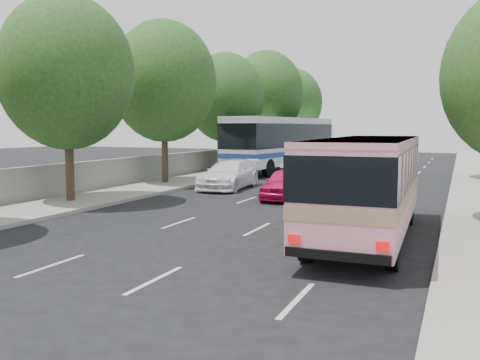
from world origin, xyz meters
The scene contains 14 objects.
ground centered at (0.00, 0.00, 0.00)m, with size 120.00×120.00×0.00m, color black.
sidewalk_left centered at (-8.50, 20.00, 0.07)m, with size 4.00×90.00×0.15m, color #9E998E.
low_wall centered at (-10.30, 20.00, 0.90)m, with size 0.30×90.00×1.50m, color #9E998E.
tree_left_b centered at (-8.42, 5.94, 5.82)m, with size 5.70×5.70×8.88m.
tree_left_c centered at (-8.62, 13.94, 6.12)m, with size 6.00×6.00×9.35m.
tree_left_d centered at (-8.52, 21.94, 5.63)m, with size 5.52×5.52×8.60m.
tree_left_e centered at (-8.42, 29.94, 6.43)m, with size 6.30×6.30×9.82m.
tree_left_f centered at (-8.62, 37.94, 6.00)m, with size 5.88×5.88×9.16m.
pink_bus centered at (4.50, 4.00, 1.85)m, with size 2.68×9.41×2.98m.
pink_taxi centered at (-0.38, 11.10, 0.72)m, with size 1.69×4.20×1.43m, color #D61255.
white_pickup centered at (-4.50, 13.70, 0.76)m, with size 2.14×5.27×1.53m, color white.
tour_coach_front centered at (-5.41, 25.17, 2.41)m, with size 4.46×13.64×4.01m.
tour_coach_rear centered at (-6.30, 31.83, 2.22)m, with size 2.83×12.36×3.69m.
taxi_roof_sign centered at (-0.38, 11.10, 1.52)m, with size 0.55×0.18×0.18m, color silver.
Camera 1 is at (6.97, -11.06, 3.29)m, focal length 38.00 mm.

